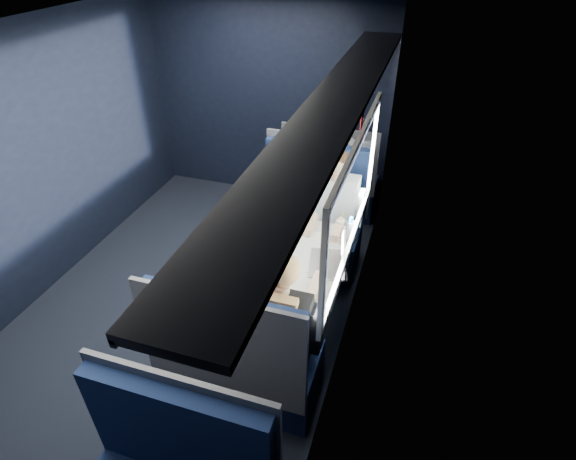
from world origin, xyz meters
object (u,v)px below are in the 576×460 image
(seat_bay_far, at_px, (242,363))
(bottle_small, at_px, (350,230))
(cup, at_px, (340,225))
(seat_bay_near, at_px, (309,225))
(woman, at_px, (284,321))
(laptop, at_px, (335,259))
(table, at_px, (304,262))
(seat_row_front, at_px, (331,183))
(man, at_px, (332,213))

(seat_bay_far, distance_m, bottle_small, 1.33)
(cup, bearing_deg, bottle_small, -52.94)
(seat_bay_near, bearing_deg, bottle_small, -49.40)
(woman, height_order, laptop, woman)
(table, height_order, cup, cup)
(seat_bay_near, height_order, woman, woman)
(seat_row_front, distance_m, woman, 2.54)
(seat_bay_far, bearing_deg, bottle_small, 67.70)
(table, height_order, woman, woman)
(woman, bearing_deg, cup, 83.63)
(seat_bay_near, xyz_separation_m, laptop, (0.46, -0.93, 0.39))
(seat_bay_near, relative_size, laptop, 3.15)
(table, relative_size, bottle_small, 4.41)
(bottle_small, bearing_deg, seat_bay_far, -112.30)
(cup, bearing_deg, seat_bay_far, -106.10)
(seat_bay_far, relative_size, bottle_small, 5.56)
(seat_bay_far, xyz_separation_m, woman, (0.25, 0.17, 0.31))
(seat_bay_near, xyz_separation_m, woman, (0.26, -1.58, 0.31))
(table, bearing_deg, seat_bay_far, -101.78)
(bottle_small, relative_size, cup, 2.72)
(seat_bay_near, distance_m, cup, 0.69)
(table, relative_size, seat_row_front, 0.86)
(man, relative_size, laptop, 3.30)
(woman, bearing_deg, seat_row_front, 95.70)
(seat_bay_near, distance_m, seat_bay_far, 1.75)
(seat_row_front, height_order, bottle_small, seat_row_front)
(table, height_order, seat_bay_near, seat_bay_near)
(laptop, bearing_deg, bottle_small, 84.19)
(man, bearing_deg, seat_bay_near, 146.85)
(seat_row_front, height_order, laptop, seat_row_front)
(seat_bay_far, relative_size, cup, 15.13)
(seat_row_front, relative_size, woman, 0.88)
(woman, distance_m, laptop, 0.68)
(seat_row_front, relative_size, laptop, 2.90)
(table, bearing_deg, man, 84.48)
(laptop, bearing_deg, table, 166.44)
(seat_bay_far, bearing_deg, laptop, 61.35)
(woman, relative_size, laptop, 3.30)
(seat_bay_near, height_order, seat_bay_far, same)
(seat_row_front, height_order, cup, seat_row_front)
(seat_row_front, distance_m, laptop, 1.95)
(seat_bay_near, bearing_deg, seat_bay_far, -89.58)
(seat_bay_far, height_order, cup, seat_bay_far)
(man, bearing_deg, seat_row_front, 102.83)
(table, xyz_separation_m, man, (0.07, 0.70, 0.06))
(seat_bay_near, relative_size, woman, 0.95)
(seat_bay_far, height_order, bottle_small, seat_bay_far)
(bottle_small, bearing_deg, seat_row_front, 107.73)
(seat_row_front, bearing_deg, man, -77.17)
(seat_row_front, bearing_deg, laptop, -76.58)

